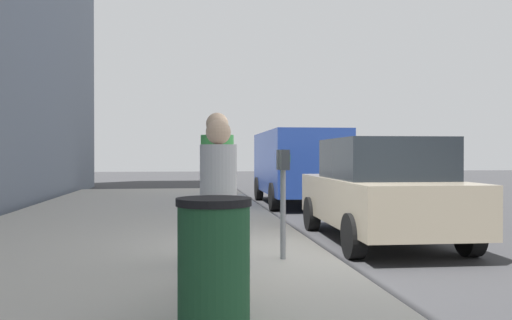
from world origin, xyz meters
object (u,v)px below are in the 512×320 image
trash_bin (214,263)px  parked_sedan_near (380,190)px  pedestrian_at_meter (217,173)px  pedestrian_bystander (218,190)px  parked_van_far (297,163)px  parking_meter (283,180)px

trash_bin → parked_sedan_near: bearing=-34.4°
pedestrian_at_meter → pedestrian_bystander: 1.22m
pedestrian_at_meter → parked_van_far: size_ratio=0.36×
parking_meter → pedestrian_at_meter: size_ratio=0.76×
pedestrian_at_meter → parked_sedan_near: pedestrian_at_meter is taller
parked_van_far → parking_meter: bearing=166.7°
pedestrian_bystander → trash_bin: pedestrian_bystander is taller
parked_sedan_near → parked_van_far: parked_van_far is taller
parked_sedan_near → trash_bin: 5.46m
pedestrian_at_meter → parked_van_far: (8.86, -2.92, -0.01)m
pedestrian_at_meter → parked_sedan_near: 3.62m
parked_sedan_near → parked_van_far: (6.74, -0.00, 0.36)m
pedestrian_bystander → parked_sedan_near: (3.33, -2.98, -0.25)m
parking_meter → trash_bin: 2.81m
parking_meter → parked_van_far: 8.93m
parking_meter → pedestrian_at_meter: pedestrian_at_meter is taller
pedestrian_bystander → trash_bin: size_ratio=1.68×
parking_meter → trash_bin: bearing=158.1°
parked_van_far → trash_bin: bearing=164.6°
pedestrian_bystander → parked_sedan_near: pedestrian_bystander is taller
parked_sedan_near → trash_bin: parked_sedan_near is taller
parking_meter → pedestrian_bystander: size_ratio=0.83×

